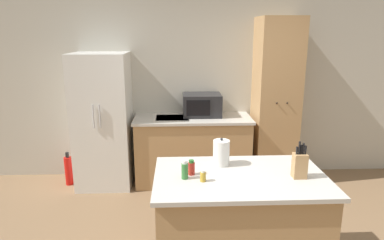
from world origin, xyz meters
TOP-DOWN VIEW (x-y plane):
  - wall_back at (0.00, 2.33)m, footprint 7.20×0.06m
  - refrigerator at (-1.55, 1.97)m, footprint 0.72×0.69m
  - back_counter at (-0.34, 1.99)m, footprint 1.60×0.66m
  - pantry_cabinet at (0.80, 2.02)m, footprint 0.56×0.59m
  - kitchen_island at (-0.04, 0.02)m, footprint 1.40×0.89m
  - microwave at (-0.21, 2.08)m, footprint 0.52×0.40m
  - knife_block at (0.42, -0.04)m, footprint 0.11×0.09m
  - spice_bottle_tall_dark at (-0.35, -0.08)m, footprint 0.05×0.05m
  - spice_bottle_short_red at (-0.49, -0.02)m, footprint 0.05×0.05m
  - spice_bottle_amber_oil at (-0.44, 0.05)m, footprint 0.06×0.06m
  - kettle at (-0.17, 0.25)m, footprint 0.14×0.14m
  - fire_extinguisher at (-2.07, 1.94)m, footprint 0.11×0.11m

SIDE VIEW (x-z plane):
  - fire_extinguisher at x=-2.07m, z-range -0.03..0.44m
  - kitchen_island at x=-0.04m, z-range 0.00..0.94m
  - back_counter at x=-0.34m, z-range 0.00..0.94m
  - refrigerator at x=-1.55m, z-range 0.00..1.81m
  - spice_bottle_tall_dark at x=-0.35m, z-range 0.93..1.03m
  - spice_bottle_amber_oil at x=-0.44m, z-range 0.93..1.06m
  - spice_bottle_short_red at x=-0.49m, z-range 0.93..1.08m
  - knife_block at x=0.42m, z-range 0.89..1.20m
  - kettle at x=-0.17m, z-range 0.92..1.17m
  - microwave at x=-0.21m, z-range 0.94..1.24m
  - pantry_cabinet at x=0.80m, z-range 0.00..2.27m
  - wall_back at x=0.00m, z-range 0.00..2.60m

